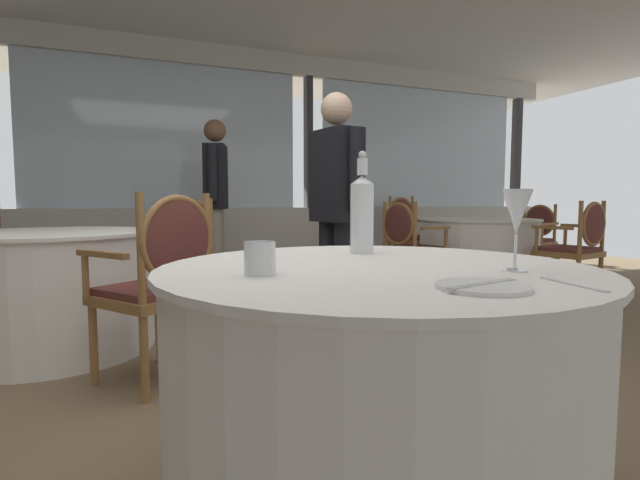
% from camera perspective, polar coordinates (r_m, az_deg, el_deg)
% --- Properties ---
extents(ground_plane, '(14.24, 14.24, 0.00)m').
position_cam_1_polar(ground_plane, '(2.20, -9.78, -20.15)').
color(ground_plane, '#756047').
extents(window_wall_far, '(10.96, 0.14, 2.75)m').
position_cam_1_polar(window_wall_far, '(5.74, -17.90, 6.21)').
color(window_wall_far, beige).
rests_on(window_wall_far, ground_plane).
extents(foreground_table, '(1.24, 1.24, 0.74)m').
position_cam_1_polar(foreground_table, '(1.46, 6.69, -17.64)').
color(foreground_table, white).
rests_on(foreground_table, ground_plane).
extents(side_plate, '(0.20, 0.20, 0.01)m').
position_cam_1_polar(side_plate, '(1.05, 19.11, -5.35)').
color(side_plate, white).
rests_on(side_plate, foreground_table).
extents(butter_knife, '(0.21, 0.06, 0.00)m').
position_cam_1_polar(butter_knife, '(1.05, 19.12, -5.07)').
color(butter_knife, silver).
rests_on(butter_knife, foreground_table).
extents(dinner_fork, '(0.05, 0.19, 0.00)m').
position_cam_1_polar(dinner_fork, '(1.18, 28.29, -4.70)').
color(dinner_fork, silver).
rests_on(dinner_fork, foreground_table).
extents(water_bottle, '(0.08, 0.08, 0.36)m').
position_cam_1_polar(water_bottle, '(1.67, 5.11, 3.42)').
color(water_bottle, white).
rests_on(water_bottle, foreground_table).
extents(wine_glass, '(0.08, 0.08, 0.22)m').
position_cam_1_polar(wine_glass, '(1.33, 22.75, 2.97)').
color(wine_glass, white).
rests_on(wine_glass, foreground_table).
extents(water_tumbler, '(0.08, 0.08, 0.08)m').
position_cam_1_polar(water_tumbler, '(1.19, -7.31, -2.19)').
color(water_tumbler, white).
rests_on(water_tumbler, foreground_table).
extents(background_table_0, '(1.22, 1.22, 0.74)m').
position_cam_1_polar(background_table_0, '(3.38, -29.66, -5.36)').
color(background_table_0, white).
rests_on(background_table_0, ground_plane).
extents(dining_chair_0_1, '(0.66, 0.64, 0.97)m').
position_cam_1_polar(dining_chair_0_1, '(2.48, -18.59, -3.95)').
color(dining_chair_0_1, olive).
rests_on(dining_chair_0_1, ground_plane).
extents(dining_chair_0_2, '(0.64, 0.66, 0.95)m').
position_cam_1_polar(dining_chair_0_2, '(3.93, -16.27, -0.87)').
color(dining_chair_0_2, olive).
rests_on(dining_chair_0_2, ground_plane).
extents(background_table_1, '(1.28, 1.28, 0.74)m').
position_cam_1_polar(background_table_1, '(5.40, 18.57, -1.46)').
color(background_table_1, white).
rests_on(background_table_1, ground_plane).
extents(dining_chair_1_0, '(0.60, 0.55, 0.93)m').
position_cam_1_polar(dining_chair_1_0, '(4.83, 28.76, -0.28)').
color(dining_chair_1_0, olive).
rests_on(dining_chair_1_0, ground_plane).
extents(dining_chair_1_1, '(0.55, 0.60, 0.89)m').
position_cam_1_polar(dining_chair_1_1, '(6.26, 24.43, 0.61)').
color(dining_chair_1_1, olive).
rests_on(dining_chair_1_1, ground_plane).
extents(dining_chair_1_2, '(0.60, 0.55, 1.00)m').
position_cam_1_polar(dining_chair_1_2, '(6.08, 10.51, 1.30)').
color(dining_chair_1_2, olive).
rests_on(dining_chair_1_2, ground_plane).
extents(dining_chair_1_3, '(0.55, 0.60, 0.93)m').
position_cam_1_polar(dining_chair_1_3, '(4.58, 10.63, -0.16)').
color(dining_chair_1_3, olive).
rests_on(dining_chair_1_3, ground_plane).
extents(diner_person_0, '(0.30, 0.51, 1.74)m').
position_cam_1_polar(diner_person_0, '(4.84, -12.50, 5.41)').
color(diner_person_0, gray).
rests_on(diner_person_0, ground_plane).
extents(diner_person_1, '(0.26, 0.52, 1.62)m').
position_cam_1_polar(diner_person_1, '(3.08, 1.97, 4.60)').
color(diner_person_1, black).
rests_on(diner_person_1, ground_plane).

